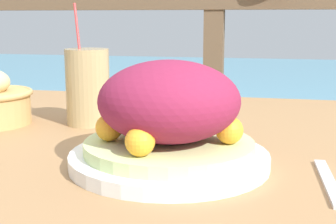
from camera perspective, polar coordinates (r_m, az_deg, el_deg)
name	(u,v)px	position (r m, az deg, el deg)	size (l,w,h in m)	color
patio_table	(159,182)	(0.90, -1.16, -8.53)	(1.06, 0.92, 0.72)	#997047
railing_fence	(214,58)	(1.75, 5.60, 6.61)	(2.80, 0.08, 1.06)	brown
sea_backdrop	(244,100)	(4.30, 9.23, 1.50)	(12.00, 4.00, 0.41)	#568EA8
salad_plate	(169,121)	(0.68, 0.13, -1.05)	(0.30, 0.30, 0.16)	white
drink_glass	(88,87)	(0.97, -9.76, 3.04)	(0.09, 0.09, 0.24)	tan
knife	(329,182)	(0.66, 18.99, -8.03)	(0.02, 0.18, 0.00)	silver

